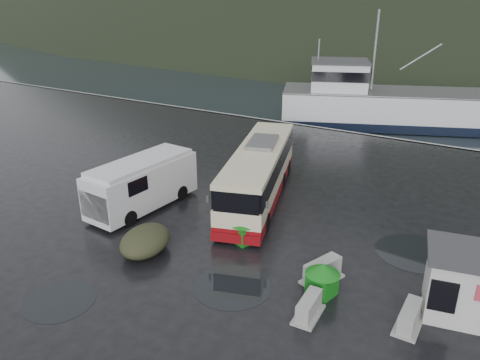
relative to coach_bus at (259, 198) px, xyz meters
The scene contains 14 objects.
ground 4.82m from the coach_bus, 81.26° to the right, with size 160.00×160.00×0.00m, color black.
harbor_water 105.24m from the coach_bus, 89.60° to the left, with size 300.00×180.00×0.02m, color black.
quay_edge 15.25m from the coach_bus, 87.25° to the left, with size 160.00×0.60×1.50m, color #999993.
coach_bus is the anchor object (origin of this frame).
white_van 6.22m from the coach_bus, 138.72° to the right, with size 2.20×6.39×2.67m, color silver, non-canonical shape.
waste_bin_left 9.07m from the coach_bus, 46.48° to the right, with size 0.96×0.96×1.33m, color #147117, non-canonical shape.
waste_bin_right 4.90m from the coach_bus, 69.61° to the right, with size 0.94×0.94×1.31m, color #147117, non-canonical shape.
dome_tent 7.71m from the coach_bus, 101.57° to the right, with size 1.98×2.78×1.09m, color #31321E, non-canonical shape.
ticket_kiosk 12.21m from the coach_bus, 24.66° to the right, with size 3.20×2.43×2.50m, color silver, non-canonical shape.
jersey_barrier_a 10.20m from the coach_bus, 51.71° to the right, with size 0.77×1.55×0.77m, color #999993, non-canonical shape.
jersey_barrier_b 8.21m from the coach_bus, 43.88° to the right, with size 0.88×1.77×0.88m, color #999993, non-canonical shape.
jersey_barrier_c 11.66m from the coach_bus, 35.61° to the right, with size 0.80×1.59×0.80m, color #999993, non-canonical shape.
fishing_trawler 24.58m from the coach_bus, 84.83° to the left, with size 26.40×5.78×10.56m, color silver, non-canonical shape.
puddles 7.52m from the coach_bus, 55.89° to the right, with size 13.64×13.30×0.01m.
Camera 1 is at (10.35, -16.07, 10.64)m, focal length 35.00 mm.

